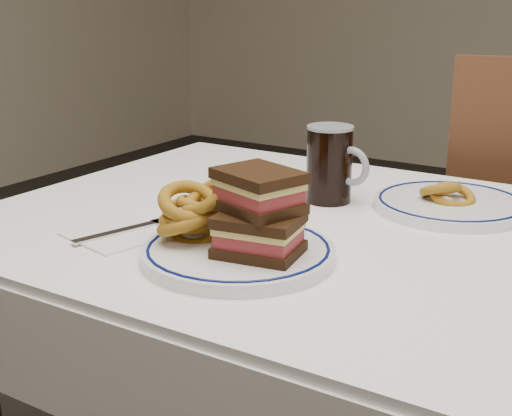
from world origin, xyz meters
The scene contains 9 objects.
dining_table centered at (0.00, 0.00, 0.64)m, with size 1.27×0.87×0.75m.
main_plate centered at (-0.09, -0.20, 0.76)m, with size 0.28×0.28×0.02m.
reuben_sandwich centered at (-0.05, -0.21, 0.83)m, with size 0.14×0.13×0.12m.
onion_rings_main centered at (-0.17, -0.20, 0.81)m, with size 0.14×0.13×0.13m.
ketchup_ramekin centered at (-0.10, -0.10, 0.79)m, with size 0.05×0.05×0.03m.
beer_mug centered at (-0.11, 0.13, 0.82)m, with size 0.13×0.08×0.14m.
far_plate centered at (0.10, 0.20, 0.76)m, with size 0.27×0.27×0.02m.
onion_rings_far centered at (0.09, 0.20, 0.78)m, with size 0.10×0.08×0.06m.
napkin_fork centered at (-0.31, -0.21, 0.75)m, with size 0.17×0.19×0.01m.
Camera 1 is at (0.45, -1.01, 1.12)m, focal length 50.00 mm.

